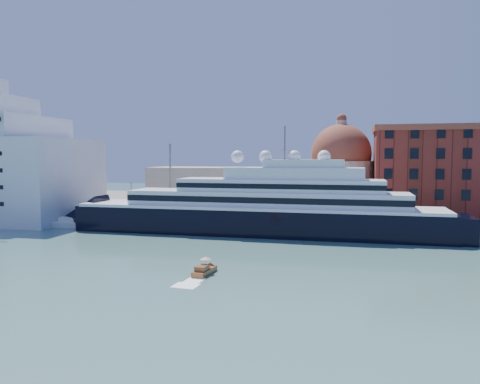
# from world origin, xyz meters

# --- Properties ---
(ground) EXTENTS (400.00, 400.00, 0.00)m
(ground) POSITION_xyz_m (0.00, 0.00, 0.00)
(ground) COLOR #3C6860
(ground) RESTS_ON ground
(quay) EXTENTS (180.00, 10.00, 2.50)m
(quay) POSITION_xyz_m (0.00, 34.00, 1.25)
(quay) COLOR gray
(quay) RESTS_ON ground
(land) EXTENTS (260.00, 72.00, 2.00)m
(land) POSITION_xyz_m (0.00, 75.00, 1.00)
(land) COLOR slate
(land) RESTS_ON ground
(quay_fence) EXTENTS (180.00, 0.10, 1.20)m
(quay_fence) POSITION_xyz_m (0.00, 29.50, 3.10)
(quay_fence) COLOR slate
(quay_fence) RESTS_ON quay
(superyacht) EXTENTS (93.66, 12.98, 27.99)m
(superyacht) POSITION_xyz_m (1.97, 23.00, 4.83)
(superyacht) COLOR black
(superyacht) RESTS_ON ground
(service_barge) EXTENTS (12.15, 5.61, 2.63)m
(service_barge) POSITION_xyz_m (-43.93, 21.31, 0.76)
(service_barge) COLOR white
(service_barge) RESTS_ON ground
(water_taxi) EXTENTS (2.31, 5.71, 2.65)m
(water_taxi) POSITION_xyz_m (4.65, -14.58, 0.64)
(water_taxi) COLOR brown
(water_taxi) RESTS_ON ground
(warehouse) EXTENTS (43.00, 19.00, 23.25)m
(warehouse) POSITION_xyz_m (52.00, 52.00, 13.79)
(warehouse) COLOR maroon
(warehouse) RESTS_ON land
(church) EXTENTS (66.00, 18.00, 25.50)m
(church) POSITION_xyz_m (6.39, 57.72, 10.91)
(church) COLOR beige
(church) RESTS_ON land
(lamp_posts) EXTENTS (120.80, 2.40, 18.00)m
(lamp_posts) POSITION_xyz_m (-12.67, 32.27, 9.84)
(lamp_posts) COLOR slate
(lamp_posts) RESTS_ON quay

